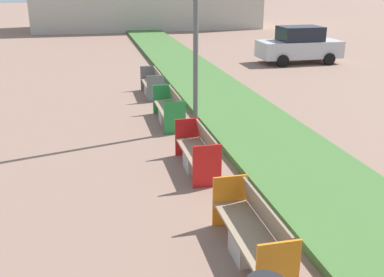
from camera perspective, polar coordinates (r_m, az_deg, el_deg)
The scene contains 6 objects.
planter_grass_strip at distance 11.91m, azimuth 10.28°, elevation -0.66°, with size 2.80×120.00×0.18m.
bench_orange_frame at distance 7.21m, azimuth 7.66°, elevation -12.27°, with size 0.65×2.15×0.94m.
bench_red_frame at distance 10.26m, azimuth 0.76°, elevation -2.06°, with size 0.65×1.93×0.94m.
bench_green_frame at distance 13.65m, azimuth -2.88°, elevation 3.53°, with size 0.65×2.16×0.94m.
bench_grey_frame at distance 16.99m, azimuth -5.00°, elevation 6.69°, with size 0.65×1.90×0.94m.
parked_car_distant at distance 24.19m, azimuth 13.46°, elevation 11.45°, with size 4.21×2.00×1.86m.
Camera 1 is at (-1.34, 1.78, 4.17)m, focal length 42.00 mm.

